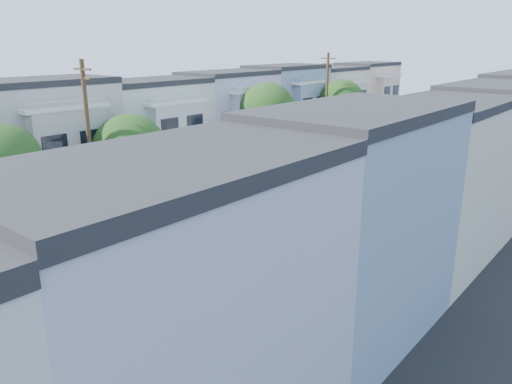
{
  "coord_description": "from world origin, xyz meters",
  "views": [
    {
      "loc": [
        19.44,
        -13.92,
        11.0
      ],
      "look_at": [
        0.74,
        8.75,
        2.2
      ],
      "focal_mm": 35.0,
      "sensor_mm": 36.0,
      "label": 1
    }
  ],
  "objects_px": {
    "tree_c": "(129,152)",
    "parked_right_a": "(63,354)",
    "tree_d": "(266,111)",
    "parked_right_c": "(380,195)",
    "lead_sedan": "(325,194)",
    "tree_e": "(340,103)",
    "parked_left_c": "(101,227)",
    "tree_far_r": "(474,132)",
    "parked_right_b": "(157,308)",
    "parked_left_d": "(234,186)",
    "utility_pole_near": "(90,147)",
    "parked_right_d": "(441,166)",
    "utility_pole_far": "(326,106)",
    "fedex_truck": "(265,203)"
  },
  "relations": [
    {
      "from": "tree_c",
      "to": "parked_right_a",
      "type": "bearing_deg",
      "value": -45.68
    },
    {
      "from": "tree_d",
      "to": "parked_right_a",
      "type": "relative_size",
      "value": 1.57
    },
    {
      "from": "tree_d",
      "to": "parked_right_a",
      "type": "distance_m",
      "value": 28.17
    },
    {
      "from": "tree_c",
      "to": "parked_right_c",
      "type": "xyz_separation_m",
      "value": [
        11.2,
        12.73,
        -3.72
      ]
    },
    {
      "from": "lead_sedan",
      "to": "tree_e",
      "type": "bearing_deg",
      "value": 111.95
    },
    {
      "from": "parked_left_c",
      "to": "parked_right_c",
      "type": "xyz_separation_m",
      "value": [
        9.8,
        16.09,
        0.06
      ]
    },
    {
      "from": "tree_far_r",
      "to": "parked_right_b",
      "type": "bearing_deg",
      "value": -93.42
    },
    {
      "from": "parked_right_a",
      "to": "parked_left_d",
      "type": "bearing_deg",
      "value": 119.6
    },
    {
      "from": "parked_left_d",
      "to": "utility_pole_near",
      "type": "bearing_deg",
      "value": -95.13
    },
    {
      "from": "tree_e",
      "to": "parked_left_d",
      "type": "relative_size",
      "value": 1.6
    },
    {
      "from": "tree_d",
      "to": "parked_right_a",
      "type": "height_order",
      "value": "tree_d"
    },
    {
      "from": "tree_far_r",
      "to": "parked_right_d",
      "type": "relative_size",
      "value": 1.2
    },
    {
      "from": "utility_pole_near",
      "to": "utility_pole_far",
      "type": "bearing_deg",
      "value": 90.0
    },
    {
      "from": "utility_pole_far",
      "to": "parked_left_d",
      "type": "distance_m",
      "value": 15.76
    },
    {
      "from": "parked_right_a",
      "to": "tree_d",
      "type": "bearing_deg",
      "value": 116.96
    },
    {
      "from": "tree_d",
      "to": "tree_e",
      "type": "height_order",
      "value": "tree_d"
    },
    {
      "from": "parked_left_c",
      "to": "parked_right_a",
      "type": "relative_size",
      "value": 0.8
    },
    {
      "from": "tree_far_r",
      "to": "fedex_truck",
      "type": "xyz_separation_m",
      "value": [
        -5.03,
        -22.51,
        -1.88
      ]
    },
    {
      "from": "tree_e",
      "to": "parked_left_d",
      "type": "height_order",
      "value": "tree_e"
    },
    {
      "from": "parked_right_a",
      "to": "parked_right_b",
      "type": "relative_size",
      "value": 1.14
    },
    {
      "from": "parked_left_d",
      "to": "parked_right_b",
      "type": "distance_m",
      "value": 18.4
    },
    {
      "from": "utility_pole_near",
      "to": "parked_right_d",
      "type": "relative_size",
      "value": 2.26
    },
    {
      "from": "utility_pole_far",
      "to": "parked_left_d",
      "type": "bearing_deg",
      "value": -84.68
    },
    {
      "from": "tree_d",
      "to": "utility_pole_far",
      "type": "distance_m",
      "value": 9.36
    },
    {
      "from": "utility_pole_near",
      "to": "parked_right_c",
      "type": "height_order",
      "value": "utility_pole_near"
    },
    {
      "from": "utility_pole_near",
      "to": "utility_pole_far",
      "type": "relative_size",
      "value": 1.0
    },
    {
      "from": "tree_c",
      "to": "utility_pole_near",
      "type": "bearing_deg",
      "value": -89.97
    },
    {
      "from": "parked_left_c",
      "to": "parked_right_b",
      "type": "bearing_deg",
      "value": -26.8
    },
    {
      "from": "utility_pole_far",
      "to": "parked_right_b",
      "type": "bearing_deg",
      "value": -69.9
    },
    {
      "from": "parked_right_b",
      "to": "parked_right_a",
      "type": "bearing_deg",
      "value": -94.6
    },
    {
      "from": "parked_right_b",
      "to": "tree_far_r",
      "type": "bearing_deg",
      "value": 81.98
    },
    {
      "from": "parked_left_c",
      "to": "parked_right_c",
      "type": "distance_m",
      "value": 18.84
    },
    {
      "from": "tree_d",
      "to": "parked_right_c",
      "type": "distance_m",
      "value": 12.26
    },
    {
      "from": "utility_pole_near",
      "to": "lead_sedan",
      "type": "bearing_deg",
      "value": 58.51
    },
    {
      "from": "parked_left_c",
      "to": "parked_left_d",
      "type": "relative_size",
      "value": 0.86
    },
    {
      "from": "parked_left_d",
      "to": "parked_right_b",
      "type": "height_order",
      "value": "parked_right_b"
    },
    {
      "from": "tree_far_r",
      "to": "utility_pole_near",
      "type": "relative_size",
      "value": 0.53
    },
    {
      "from": "tree_c",
      "to": "utility_pole_near",
      "type": "xyz_separation_m",
      "value": [
        0.0,
        -2.73,
        0.7
      ]
    },
    {
      "from": "tree_far_r",
      "to": "parked_left_c",
      "type": "relative_size",
      "value": 1.31
    },
    {
      "from": "fedex_truck",
      "to": "parked_right_a",
      "type": "distance_m",
      "value": 15.31
    },
    {
      "from": "tree_c",
      "to": "parked_right_d",
      "type": "bearing_deg",
      "value": 65.36
    },
    {
      "from": "lead_sedan",
      "to": "parked_right_d",
      "type": "distance_m",
      "value": 14.35
    },
    {
      "from": "utility_pole_far",
      "to": "fedex_truck",
      "type": "relative_size",
      "value": 1.47
    },
    {
      "from": "parked_left_c",
      "to": "tree_far_r",
      "type": "bearing_deg",
      "value": 63.42
    },
    {
      "from": "utility_pole_near",
      "to": "utility_pole_far",
      "type": "distance_m",
      "value": 26.0
    },
    {
      "from": "tree_e",
      "to": "parked_left_c",
      "type": "distance_m",
      "value": 29.69
    },
    {
      "from": "lead_sedan",
      "to": "parked_right_d",
      "type": "height_order",
      "value": "lead_sedan"
    },
    {
      "from": "tree_c",
      "to": "parked_left_d",
      "type": "xyz_separation_m",
      "value": [
        1.4,
        8.23,
        -3.8
      ]
    },
    {
      "from": "tree_d",
      "to": "parked_right_b",
      "type": "distance_m",
      "value": 24.51
    },
    {
      "from": "utility_pole_far",
      "to": "parked_right_a",
      "type": "xyz_separation_m",
      "value": [
        11.2,
        -34.74,
        -4.39
      ]
    }
  ]
}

